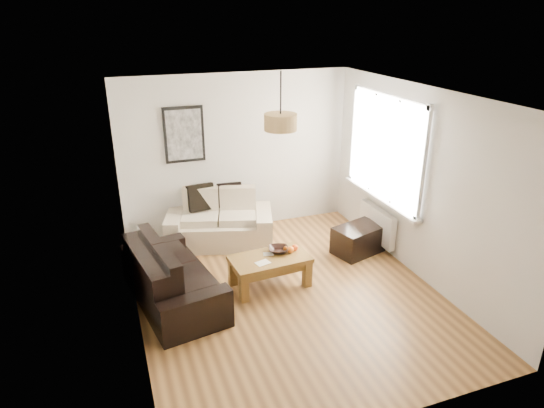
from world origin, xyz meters
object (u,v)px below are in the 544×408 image
object	(u,v)px
loveseat_cream	(220,219)
sofa_leather	(172,274)
coffee_table	(270,271)
ottoman	(358,240)

from	to	relation	value
loveseat_cream	sofa_leather	world-z (taller)	loveseat_cream
loveseat_cream	coffee_table	bearing A→B (deg)	-61.32
loveseat_cream	ottoman	bearing A→B (deg)	-12.22
sofa_leather	coffee_table	bearing A→B (deg)	-103.34
sofa_leather	coffee_table	xyz separation A→B (m)	(1.28, -0.08, -0.17)
ottoman	loveseat_cream	bearing A→B (deg)	150.73
loveseat_cream	coffee_table	size ratio (longest dim) A/B	1.58
sofa_leather	coffee_table	world-z (taller)	sofa_leather
loveseat_cream	coffee_table	xyz separation A→B (m)	(0.31, -1.50, -0.20)
loveseat_cream	coffee_table	world-z (taller)	loveseat_cream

